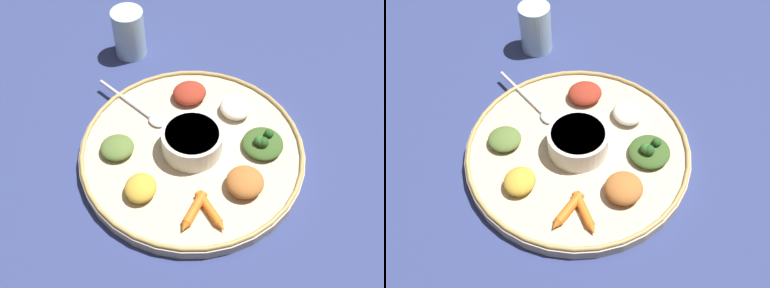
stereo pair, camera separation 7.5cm
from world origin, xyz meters
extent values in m
plane|color=navy|center=(0.00, 0.00, 0.00)|extent=(2.40, 2.40, 0.00)
cylinder|color=#C6B293|center=(0.00, 0.00, 0.01)|extent=(0.41, 0.41, 0.02)
torus|color=tan|center=(0.00, 0.00, 0.02)|extent=(0.41, 0.41, 0.01)
cylinder|color=silver|center=(0.00, 0.00, 0.05)|extent=(0.11, 0.11, 0.05)
cylinder|color=maroon|center=(0.00, 0.00, 0.07)|extent=(0.10, 0.10, 0.01)
ellipsoid|color=silver|center=(0.04, 0.08, 0.03)|extent=(0.04, 0.04, 0.01)
cylinder|color=silver|center=(0.08, 0.16, 0.03)|extent=(0.07, 0.13, 0.01)
ellipsoid|color=#385623|center=(0.04, -0.12, 0.03)|extent=(0.08, 0.08, 0.02)
sphere|color=#385623|center=(0.03, -0.12, 0.05)|extent=(0.02, 0.02, 0.02)
sphere|color=#2D6628|center=(0.03, -0.11, 0.05)|extent=(0.02, 0.02, 0.02)
sphere|color=#23511E|center=(0.03, -0.12, 0.05)|extent=(0.02, 0.02, 0.02)
sphere|color=#23511E|center=(0.05, -0.13, 0.05)|extent=(0.02, 0.02, 0.02)
cylinder|color=orange|center=(-0.12, -0.04, 0.03)|extent=(0.06, 0.03, 0.02)
cone|color=orange|center=(-0.16, -0.03, 0.03)|extent=(0.02, 0.02, 0.01)
cylinder|color=orange|center=(-0.11, -0.06, 0.03)|extent=(0.06, 0.06, 0.01)
cone|color=orange|center=(-0.14, -0.09, 0.03)|extent=(0.02, 0.02, 0.01)
ellipsoid|color=maroon|center=(0.12, 0.04, 0.04)|extent=(0.09, 0.09, 0.03)
ellipsoid|color=silver|center=(0.11, -0.05, 0.04)|extent=(0.08, 0.08, 0.03)
ellipsoid|color=#B2662D|center=(-0.05, -0.11, 0.04)|extent=(0.07, 0.07, 0.03)
ellipsoid|color=#567033|center=(-0.04, 0.13, 0.03)|extent=(0.08, 0.08, 0.02)
ellipsoid|color=gold|center=(-0.11, 0.06, 0.04)|extent=(0.06, 0.06, 0.03)
cylinder|color=silver|center=(0.24, 0.21, 0.05)|extent=(0.07, 0.07, 0.11)
cylinder|color=tan|center=(0.24, 0.21, 0.02)|extent=(0.06, 0.06, 0.04)
camera|label=1|loc=(-0.50, -0.14, 0.70)|focal=43.81mm
camera|label=2|loc=(-0.47, -0.21, 0.70)|focal=43.81mm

